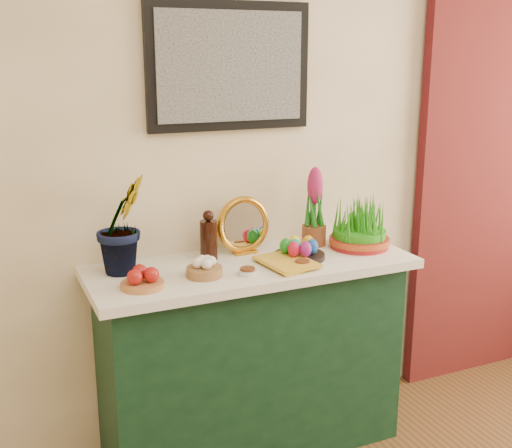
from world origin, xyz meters
The scene contains 13 objects.
sideboard centered at (-0.22, 2.00, 0.42)m, with size 1.30×0.45×0.85m, color #14381E.
tablecloth centered at (-0.22, 2.00, 0.87)m, with size 1.40×0.55×0.04m, color white.
hyacinth_green centered at (-0.74, 2.10, 1.16)m, with size 0.27×0.23×0.53m, color #1B6A18.
apple_bowl centered at (-0.73, 1.89, 0.92)m, with size 0.19×0.19×0.08m.
garlic_basket centered at (-0.47, 1.91, 0.92)m, with size 0.16×0.16×0.08m.
vinegar_cruet centered at (-0.37, 2.11, 0.99)m, with size 0.07×0.07×0.22m.
mirror centered at (-0.20, 2.14, 1.01)m, with size 0.26×0.08×0.26m.
book centered at (-0.20, 1.89, 0.91)m, with size 0.17×0.25×0.03m, color gold.
spice_dish_left centered at (-0.30, 1.86, 0.90)m, with size 0.07×0.07×0.03m.
spice_dish_right centered at (-0.06, 1.85, 0.90)m, with size 0.08×0.08×0.03m.
egg_plate centered at (-0.01, 1.96, 0.93)m, with size 0.28×0.28×0.09m.
hyacinth_pink centered at (0.15, 2.12, 1.06)m, with size 0.11×0.11×0.37m.
wheatgrass_sabzeh centered at (0.32, 2.00, 0.99)m, with size 0.28×0.28×0.22m.
Camera 1 is at (-1.27, -0.39, 1.75)m, focal length 45.00 mm.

